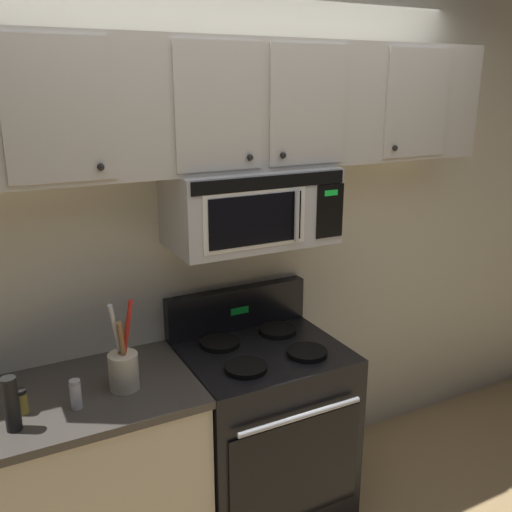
{
  "coord_description": "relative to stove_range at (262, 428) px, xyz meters",
  "views": [
    {
      "loc": [
        -1.15,
        -1.73,
        2.11
      ],
      "look_at": [
        0.0,
        0.49,
        1.35
      ],
      "focal_mm": 39.6,
      "sensor_mm": 36.0,
      "label": 1
    }
  ],
  "objects": [
    {
      "name": "pepper_mill",
      "position": [
        -1.11,
        -0.15,
        0.54
      ],
      "size": [
        0.06,
        0.06,
        0.21
      ],
      "primitive_type": "cylinder",
      "color": "black",
      "rests_on": "counter_segment"
    },
    {
      "name": "utensil_crock_cream",
      "position": [
        -0.68,
        -0.05,
        0.53
      ],
      "size": [
        0.12,
        0.12,
        0.4
      ],
      "color": "beige",
      "rests_on": "counter_segment"
    },
    {
      "name": "stove_range",
      "position": [
        0.0,
        0.0,
        0.0
      ],
      "size": [
        0.76,
        0.69,
        1.12
      ],
      "color": "black",
      "rests_on": "ground_plane"
    },
    {
      "name": "salt_shaker",
      "position": [
        -0.88,
        -0.11,
        0.49
      ],
      "size": [
        0.04,
        0.04,
        0.12
      ],
      "color": "white",
      "rests_on": "counter_segment"
    },
    {
      "name": "spice_jar",
      "position": [
        -1.07,
        -0.05,
        0.48
      ],
      "size": [
        0.05,
        0.05,
        0.1
      ],
      "color": "olive",
      "rests_on": "counter_segment"
    },
    {
      "name": "back_wall",
      "position": [
        0.0,
        0.37,
        0.88
      ],
      "size": [
        5.2,
        0.1,
        2.7
      ],
      "primitive_type": "cube",
      "color": "silver",
      "rests_on": "ground_plane"
    },
    {
      "name": "over_range_microwave",
      "position": [
        -0.0,
        0.12,
        1.11
      ],
      "size": [
        0.76,
        0.43,
        0.35
      ],
      "color": "#B7BABF"
    },
    {
      "name": "counter_segment",
      "position": [
        -0.84,
        0.01,
        -0.02
      ],
      "size": [
        0.93,
        0.65,
        0.9
      ],
      "color": "beige",
      "rests_on": "ground_plane"
    },
    {
      "name": "upper_cabinets",
      "position": [
        -0.0,
        0.15,
        1.56
      ],
      "size": [
        2.5,
        0.36,
        0.55
      ],
      "color": "#BCB7AD"
    }
  ]
}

